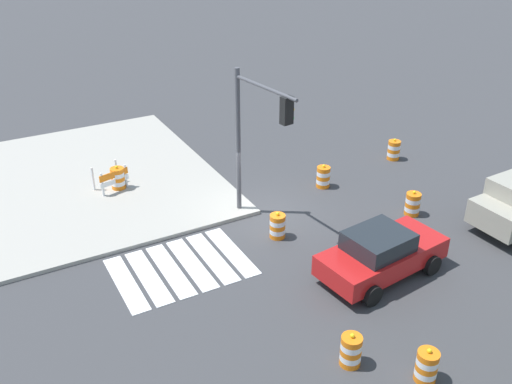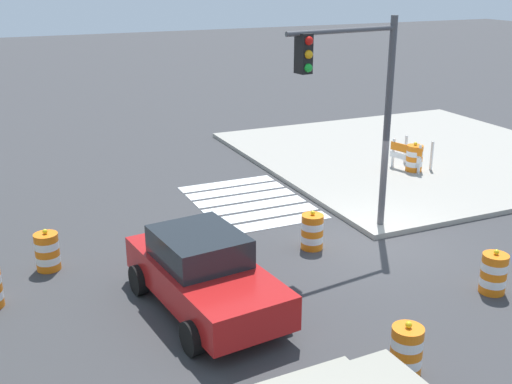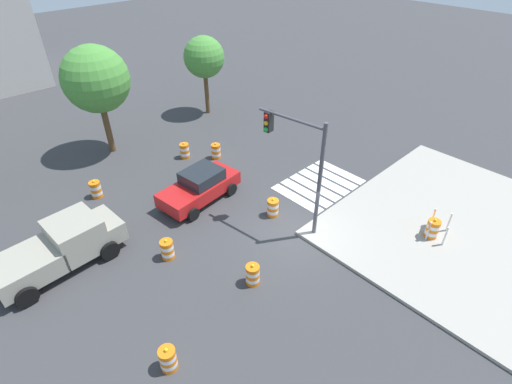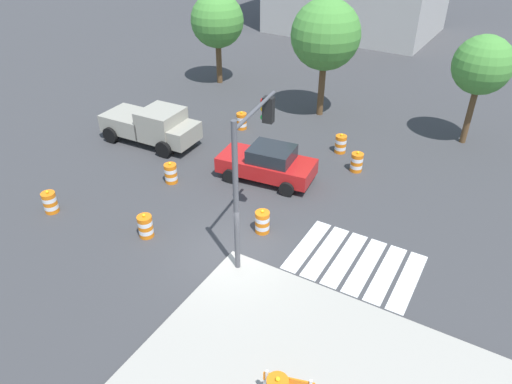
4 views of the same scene
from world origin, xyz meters
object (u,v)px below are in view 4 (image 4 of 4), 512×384
object	(u,v)px
street_tree_streetside_mid	(326,35)
street_tree_streetside_far	(217,21)
traffic_barrel_crosswalk_end	(50,202)
pickup_truck	(153,126)
traffic_barrel_median_near	(171,173)
traffic_barrel_far_curb	(145,226)
traffic_barrel_median_far	(357,162)
traffic_barrel_opposite_curb	(341,144)
street_tree_streetside_near	(482,66)
traffic_light_pole	(250,157)
traffic_barrel_lane_center	(262,222)
sports_car	(268,163)
traffic_barrel_near_corner	(242,121)

from	to	relation	value
street_tree_streetside_mid	street_tree_streetside_far	bearing A→B (deg)	169.62
traffic_barrel_crosswalk_end	pickup_truck	bearing A→B (deg)	93.61
pickup_truck	traffic_barrel_median_near	bearing A→B (deg)	-39.45
street_tree_streetside_far	traffic_barrel_far_curb	bearing A→B (deg)	-65.48
traffic_barrel_median_far	traffic_barrel_opposite_curb	world-z (taller)	same
traffic_barrel_crosswalk_end	street_tree_streetside_mid	xyz separation A→B (m)	(5.45, 14.63, 4.09)
pickup_truck	street_tree_streetside_near	xyz separation A→B (m)	(13.80, 8.16, 3.08)
traffic_barrel_median_far	traffic_light_pole	bearing A→B (deg)	-99.98
pickup_truck	traffic_barrel_opposite_curb	xyz separation A→B (m)	(8.69, 3.88, -0.52)
traffic_barrel_crosswalk_end	traffic_barrel_far_curb	distance (m)	4.49
traffic_barrel_lane_center	street_tree_streetside_mid	world-z (taller)	street_tree_streetside_mid
traffic_barrel_far_curb	street_tree_streetside_mid	bearing A→B (deg)	85.80
traffic_light_pole	street_tree_streetside_far	size ratio (longest dim) A/B	0.96
sports_car	traffic_light_pole	world-z (taller)	traffic_light_pole
traffic_barrel_crosswalk_end	traffic_light_pole	distance (m)	9.20
sports_car	traffic_barrel_near_corner	distance (m)	5.48
traffic_barrel_near_corner	traffic_barrel_crosswalk_end	distance (m)	10.94
traffic_light_pole	traffic_barrel_median_near	bearing A→B (deg)	157.55
traffic_barrel_median_near	street_tree_streetside_near	xyz separation A→B (m)	(10.59, 10.80, 3.60)
pickup_truck	street_tree_streetside_near	world-z (taller)	street_tree_streetside_near
traffic_barrel_near_corner	traffic_barrel_lane_center	distance (m)	9.28
street_tree_streetside_far	traffic_barrel_median_near	bearing A→B (deg)	-65.63
traffic_barrel_opposite_curb	traffic_light_pole	distance (m)	9.45
pickup_truck	traffic_barrel_crosswalk_end	xyz separation A→B (m)	(0.44, -6.93, -0.52)
street_tree_streetside_near	street_tree_streetside_far	size ratio (longest dim) A/B	0.96
sports_car	traffic_barrel_median_near	xyz separation A→B (m)	(-3.60, -2.43, -0.36)
traffic_barrel_near_corner	traffic_barrel_median_near	distance (m)	6.35
traffic_barrel_lane_center	street_tree_streetside_near	bearing A→B (deg)	66.15
traffic_barrel_median_near	traffic_barrel_median_far	world-z (taller)	same
traffic_barrel_crosswalk_end	street_tree_streetside_mid	world-z (taller)	street_tree_streetside_mid
pickup_truck	traffic_barrel_lane_center	bearing A→B (deg)	-23.58
traffic_barrel_far_curb	traffic_barrel_median_near	bearing A→B (deg)	115.02
traffic_barrel_lane_center	traffic_light_pole	world-z (taller)	traffic_light_pole
traffic_barrel_lane_center	sports_car	bearing A→B (deg)	116.31
traffic_barrel_far_curb	street_tree_streetside_mid	size ratio (longest dim) A/B	0.16
traffic_barrel_near_corner	traffic_barrel_lane_center	size ratio (longest dim) A/B	1.00
sports_car	traffic_barrel_lane_center	xyz separation A→B (m)	(1.74, -3.51, -0.36)
street_tree_streetside_far	street_tree_streetside_mid	bearing A→B (deg)	-10.38
traffic_barrel_median_far	street_tree_streetside_near	size ratio (longest dim) A/B	0.19
traffic_barrel_near_corner	traffic_barrel_median_far	size ratio (longest dim) A/B	1.00
traffic_barrel_near_corner	traffic_light_pole	distance (m)	10.92
traffic_barrel_near_corner	traffic_barrel_far_curb	xyz separation A→B (m)	(1.87, -9.90, 0.00)
traffic_barrel_opposite_curb	traffic_barrel_crosswalk_end	bearing A→B (deg)	-127.38
traffic_barrel_opposite_curb	street_tree_streetside_far	xyz separation A→B (m)	(-10.83, 5.29, 3.58)
traffic_barrel_near_corner	traffic_barrel_median_far	distance (m)	7.14
traffic_barrel_near_corner	street_tree_streetside_near	xyz separation A→B (m)	(10.81, 4.45, 3.60)
traffic_barrel_crosswalk_end	traffic_barrel_median_near	size ratio (longest dim) A/B	1.00
traffic_barrel_lane_center	street_tree_streetside_near	size ratio (longest dim) A/B	0.19
traffic_barrel_median_far	sports_car	bearing A→B (deg)	-139.68
traffic_barrel_crosswalk_end	street_tree_streetside_far	world-z (taller)	street_tree_streetside_far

